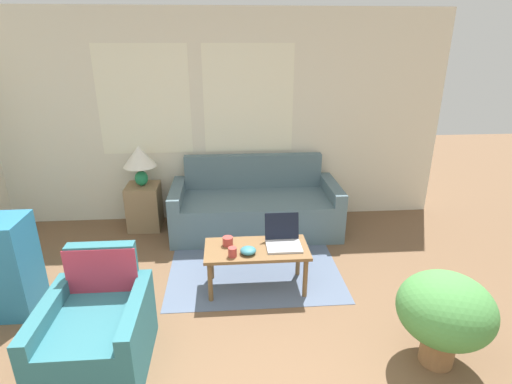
{
  "coord_description": "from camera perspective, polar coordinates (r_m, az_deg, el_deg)",
  "views": [
    {
      "loc": [
        0.27,
        -1.49,
        2.23
      ],
      "look_at": [
        0.56,
        2.38,
        0.75
      ],
      "focal_mm": 28.0,
      "sensor_mm": 36.0,
      "label": 1
    }
  ],
  "objects": [
    {
      "name": "snack_bowl",
      "position": [
        3.63,
        -1.14,
        -8.36
      ],
      "size": [
        0.14,
        0.14,
        0.06
      ],
      "color": "teal",
      "rests_on": "coffee_table"
    },
    {
      "name": "table_lamp",
      "position": [
        4.98,
        -16.33,
        4.61
      ],
      "size": [
        0.39,
        0.39,
        0.5
      ],
      "color": "#1E8451",
      "rests_on": "side_table"
    },
    {
      "name": "laptop",
      "position": [
        3.78,
        3.88,
        -6.65
      ],
      "size": [
        0.32,
        0.33,
        0.27
      ],
      "color": "#B7B7BC",
      "rests_on": "coffee_table"
    },
    {
      "name": "potted_plant",
      "position": [
        3.22,
        25.38,
        -15.15
      ],
      "size": [
        0.67,
        0.67,
        0.71
      ],
      "color": "#996B42",
      "rests_on": "ground_plane"
    },
    {
      "name": "cup_yellow",
      "position": [
        3.59,
        -3.38,
        -8.56
      ],
      "size": [
        0.08,
        0.08,
        0.09
      ],
      "color": "#B23D38",
      "rests_on": "coffee_table"
    },
    {
      "name": "wall_back",
      "position": [
        5.08,
        -7.46,
        10.23
      ],
      "size": [
        6.04,
        0.06,
        2.6
      ],
      "color": "silver",
      "rests_on": "ground_plane"
    },
    {
      "name": "side_table",
      "position": [
        5.18,
        -15.63,
        -2.02
      ],
      "size": [
        0.39,
        0.39,
        0.56
      ],
      "color": "#937551",
      "rests_on": "ground_plane"
    },
    {
      "name": "rug",
      "position": [
        4.47,
        -0.53,
        -8.98
      ],
      "size": [
        1.74,
        1.9,
        0.01
      ],
      "color": "slate",
      "rests_on": "ground_plane"
    },
    {
      "name": "armchair",
      "position": [
        3.24,
        -21.62,
        -18.2
      ],
      "size": [
        0.7,
        0.8,
        0.82
      ],
      "color": "#2D6B75",
      "rests_on": "ground_plane"
    },
    {
      "name": "coffee_table",
      "position": [
        3.77,
        0.08,
        -8.68
      ],
      "size": [
        0.96,
        0.47,
        0.43
      ],
      "color": "brown",
      "rests_on": "ground_plane"
    },
    {
      "name": "cup_navy",
      "position": [
        3.78,
        -4.05,
        -7.01
      ],
      "size": [
        0.1,
        0.1,
        0.08
      ],
      "color": "#B23D38",
      "rests_on": "coffee_table"
    },
    {
      "name": "couch",
      "position": [
        4.95,
        -0.12,
        -2.35
      ],
      "size": [
        2.01,
        0.86,
        0.88
      ],
      "color": "slate",
      "rests_on": "ground_plane"
    }
  ]
}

